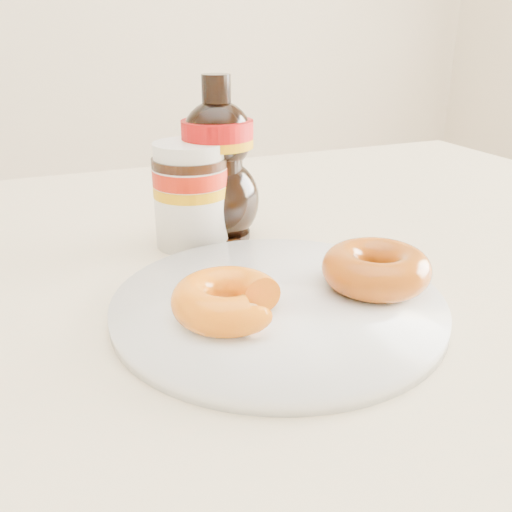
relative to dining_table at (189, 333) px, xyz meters
name	(u,v)px	position (x,y,z in m)	size (l,w,h in m)	color
dining_table	(189,333)	(0.00, 0.00, 0.00)	(1.40, 0.90, 0.75)	beige
plate	(278,304)	(0.04, -0.14, 0.09)	(0.29, 0.29, 0.01)	white
donut_bitten	(227,300)	(-0.01, -0.15, 0.11)	(0.09, 0.09, 0.03)	orange
donut_whole	(376,268)	(0.14, -0.15, 0.12)	(0.10, 0.10, 0.03)	#8F4309
nutella_jar	(191,191)	(0.02, 0.05, 0.15)	(0.08, 0.08, 0.12)	white
syrup_bottle	(218,160)	(0.06, 0.06, 0.18)	(0.10, 0.08, 0.19)	black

